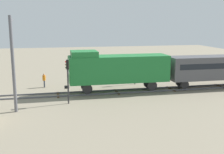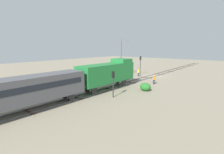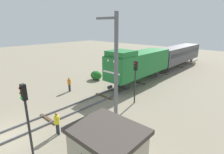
{
  "view_description": "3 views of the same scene",
  "coord_description": "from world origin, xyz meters",
  "px_view_note": "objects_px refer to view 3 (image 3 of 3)",
  "views": [
    {
      "loc": [
        30.06,
        9.46,
        7.82
      ],
      "look_at": [
        -1.34,
        16.12,
        1.51
      ],
      "focal_mm": 45.0,
      "sensor_mm": 36.0,
      "label": 1
    },
    {
      "loc": [
        -18.07,
        37.6,
        6.96
      ],
      "look_at": [
        0.54,
        14.73,
        1.71
      ],
      "focal_mm": 28.0,
      "sensor_mm": 36.0,
      "label": 2
    },
    {
      "loc": [
        12.61,
        -2.72,
        7.5
      ],
      "look_at": [
        -0.33,
        11.54,
        1.82
      ],
      "focal_mm": 28.0,
      "sensor_mm": 36.0,
      "label": 3
    }
  ],
  "objects_px": {
    "worker_near_track": "(57,122)",
    "catenary_mast": "(115,72)",
    "traffic_signal_far": "(131,58)",
    "traffic_signal_near": "(26,108)",
    "relay_hut": "(107,152)",
    "passenger_car_leading": "(179,53)",
    "worker_by_signal": "(69,83)",
    "locomotive": "(139,63)",
    "traffic_signal_mid": "(135,75)"
  },
  "relations": [
    {
      "from": "worker_near_track",
      "to": "catenary_mast",
      "type": "bearing_deg",
      "value": 95.45
    },
    {
      "from": "traffic_signal_far",
      "to": "relay_hut",
      "type": "relative_size",
      "value": 1.04
    },
    {
      "from": "locomotive",
      "to": "traffic_signal_near",
      "type": "distance_m",
      "value": 16.18
    },
    {
      "from": "traffic_signal_far",
      "to": "locomotive",
      "type": "bearing_deg",
      "value": -41.22
    },
    {
      "from": "traffic_signal_far",
      "to": "passenger_car_leading",
      "type": "bearing_deg",
      "value": 70.53
    },
    {
      "from": "traffic_signal_far",
      "to": "worker_near_track",
      "type": "relative_size",
      "value": 2.13
    },
    {
      "from": "traffic_signal_mid",
      "to": "worker_by_signal",
      "type": "xyz_separation_m",
      "value": [
        -7.6,
        -2.46,
        -1.98
      ]
    },
    {
      "from": "traffic_signal_near",
      "to": "worker_by_signal",
      "type": "bearing_deg",
      "value": 133.7
    },
    {
      "from": "catenary_mast",
      "to": "traffic_signal_far",
      "type": "bearing_deg",
      "value": 122.34
    },
    {
      "from": "catenary_mast",
      "to": "relay_hut",
      "type": "relative_size",
      "value": 2.39
    },
    {
      "from": "traffic_signal_far",
      "to": "catenary_mast",
      "type": "distance_m",
      "value": 16.08
    },
    {
      "from": "passenger_car_leading",
      "to": "catenary_mast",
      "type": "xyz_separation_m",
      "value": [
        4.94,
        -23.67,
        1.91
      ]
    },
    {
      "from": "locomotive",
      "to": "worker_near_track",
      "type": "relative_size",
      "value": 6.82
    },
    {
      "from": "worker_near_track",
      "to": "relay_hut",
      "type": "bearing_deg",
      "value": 40.62
    },
    {
      "from": "traffic_signal_near",
      "to": "traffic_signal_mid",
      "type": "relative_size",
      "value": 1.05
    },
    {
      "from": "passenger_car_leading",
      "to": "catenary_mast",
      "type": "distance_m",
      "value": 24.26
    },
    {
      "from": "traffic_signal_mid",
      "to": "worker_by_signal",
      "type": "bearing_deg",
      "value": -162.05
    },
    {
      "from": "passenger_car_leading",
      "to": "catenary_mast",
      "type": "relative_size",
      "value": 1.67
    },
    {
      "from": "worker_by_signal",
      "to": "catenary_mast",
      "type": "relative_size",
      "value": 0.2
    },
    {
      "from": "worker_by_signal",
      "to": "relay_hut",
      "type": "distance_m",
      "value": 13.04
    },
    {
      "from": "worker_near_track",
      "to": "worker_by_signal",
      "type": "relative_size",
      "value": 1.0
    },
    {
      "from": "traffic_signal_mid",
      "to": "relay_hut",
      "type": "height_order",
      "value": "traffic_signal_mid"
    },
    {
      "from": "relay_hut",
      "to": "traffic_signal_mid",
      "type": "bearing_deg",
      "value": 116.53
    },
    {
      "from": "worker_by_signal",
      "to": "relay_hut",
      "type": "xyz_separation_m",
      "value": [
        11.7,
        -5.75,
        0.4
      ]
    },
    {
      "from": "traffic_signal_mid",
      "to": "catenary_mast",
      "type": "relative_size",
      "value": 0.51
    },
    {
      "from": "locomotive",
      "to": "worker_by_signal",
      "type": "relative_size",
      "value": 6.82
    },
    {
      "from": "locomotive",
      "to": "worker_near_track",
      "type": "bearing_deg",
      "value": -80.04
    },
    {
      "from": "locomotive",
      "to": "relay_hut",
      "type": "bearing_deg",
      "value": -61.59
    },
    {
      "from": "passenger_car_leading",
      "to": "worker_by_signal",
      "type": "bearing_deg",
      "value": -101.08
    },
    {
      "from": "worker_near_track",
      "to": "catenary_mast",
      "type": "distance_m",
      "value": 5.42
    },
    {
      "from": "passenger_car_leading",
      "to": "traffic_signal_near",
      "type": "bearing_deg",
      "value": -83.74
    },
    {
      "from": "passenger_car_leading",
      "to": "traffic_signal_near",
      "type": "xyz_separation_m",
      "value": [
        3.2,
        -29.19,
        0.6
      ]
    },
    {
      "from": "traffic_signal_mid",
      "to": "catenary_mast",
      "type": "distance_m",
      "value": 5.14
    },
    {
      "from": "traffic_signal_mid",
      "to": "catenary_mast",
      "type": "xyz_separation_m",
      "value": [
        1.54,
        -4.69,
        1.46
      ]
    },
    {
      "from": "traffic_signal_near",
      "to": "relay_hut",
      "type": "bearing_deg",
      "value": 24.89
    },
    {
      "from": "traffic_signal_near",
      "to": "traffic_signal_far",
      "type": "relative_size",
      "value": 1.25
    },
    {
      "from": "locomotive",
      "to": "traffic_signal_near",
      "type": "bearing_deg",
      "value": -78.59
    },
    {
      "from": "worker_by_signal",
      "to": "relay_hut",
      "type": "height_order",
      "value": "relay_hut"
    },
    {
      "from": "passenger_car_leading",
      "to": "traffic_signal_mid",
      "type": "distance_m",
      "value": 19.29
    },
    {
      "from": "locomotive",
      "to": "worker_by_signal",
      "type": "height_order",
      "value": "locomotive"
    },
    {
      "from": "passenger_car_leading",
      "to": "traffic_signal_far",
      "type": "relative_size",
      "value": 3.86
    },
    {
      "from": "worker_by_signal",
      "to": "catenary_mast",
      "type": "xyz_separation_m",
      "value": [
        9.14,
        -2.22,
        3.44
      ]
    },
    {
      "from": "traffic_signal_near",
      "to": "worker_by_signal",
      "type": "relative_size",
      "value": 2.66
    },
    {
      "from": "traffic_signal_mid",
      "to": "worker_near_track",
      "type": "relative_size",
      "value": 2.52
    },
    {
      "from": "traffic_signal_near",
      "to": "worker_near_track",
      "type": "bearing_deg",
      "value": 110.11
    },
    {
      "from": "traffic_signal_mid",
      "to": "traffic_signal_far",
      "type": "bearing_deg",
      "value": 128.49
    },
    {
      "from": "worker_by_signal",
      "to": "traffic_signal_near",
      "type": "bearing_deg",
      "value": 42.3
    },
    {
      "from": "traffic_signal_far",
      "to": "relay_hut",
      "type": "distance_m",
      "value": 20.35
    },
    {
      "from": "traffic_signal_near",
      "to": "worker_near_track",
      "type": "height_order",
      "value": "traffic_signal_near"
    },
    {
      "from": "traffic_signal_far",
      "to": "worker_by_signal",
      "type": "distance_m",
      "value": 11.39
    }
  ]
}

